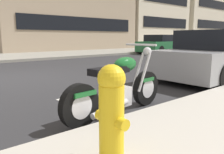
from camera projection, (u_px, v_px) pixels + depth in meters
name	position (u px, v px, depth m)	size (l,w,h in m)	color
ground_plane	(13.00, 79.00, 6.72)	(260.00, 260.00, 0.00)	#28282B
sidewalk_far_curb	(132.00, 51.00, 19.66)	(120.00, 5.00, 0.14)	gray
parking_stall_stripe	(90.00, 113.00, 3.71)	(0.12, 2.20, 0.01)	silver
parked_motorcycle	(119.00, 88.00, 3.58)	(2.11, 0.63, 1.10)	black
parked_car_at_intersection	(217.00, 56.00, 6.74)	(4.27, 1.86, 1.40)	gray
car_opposite_curb	(162.00, 44.00, 17.30)	(4.44, 2.11, 1.38)	#236638
fire_hydrant	(112.00, 110.00, 1.97)	(0.24, 0.36, 0.85)	gold
townhouse_near_left	(187.00, 2.00, 36.55)	(12.65, 10.23, 13.41)	beige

